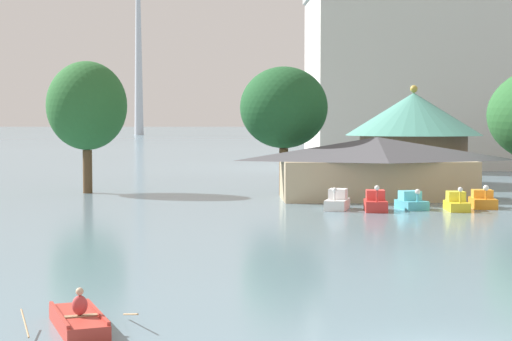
{
  "coord_description": "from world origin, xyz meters",
  "views": [
    {
      "loc": [
        -5.82,
        -21.0,
        5.89
      ],
      "look_at": [
        -3.79,
        23.2,
        3.37
      ],
      "focal_mm": 60.24,
      "sensor_mm": 36.0,
      "label": 1
    }
  ],
  "objects_px": {
    "pedal_boat_orange": "(483,201)",
    "shoreline_tree_tall_left": "(87,106)",
    "rowboat_with_rower": "(79,321)",
    "shoreline_tree_mid": "(284,108)",
    "pedal_boat_red": "(376,203)",
    "green_roof_pavilion": "(413,133)",
    "boathouse": "(377,167)",
    "pedal_boat_cyan": "(411,202)",
    "pedal_boat_yellow": "(456,203)",
    "pedal_boat_white": "(337,201)",
    "background_building_block": "(426,78)"
  },
  "relations": [
    {
      "from": "pedal_boat_cyan",
      "to": "pedal_boat_yellow",
      "type": "bearing_deg",
      "value": 58.68
    },
    {
      "from": "pedal_boat_cyan",
      "to": "shoreline_tree_tall_left",
      "type": "distance_m",
      "value": 28.41
    },
    {
      "from": "pedal_boat_cyan",
      "to": "background_building_block",
      "type": "height_order",
      "value": "background_building_block"
    },
    {
      "from": "rowboat_with_rower",
      "to": "green_roof_pavilion",
      "type": "distance_m",
      "value": 59.58
    },
    {
      "from": "pedal_boat_orange",
      "to": "shoreline_tree_tall_left",
      "type": "bearing_deg",
      "value": -107.97
    },
    {
      "from": "pedal_boat_white",
      "to": "pedal_boat_yellow",
      "type": "height_order",
      "value": "pedal_boat_yellow"
    },
    {
      "from": "shoreline_tree_mid",
      "to": "pedal_boat_cyan",
      "type": "bearing_deg",
      "value": -56.84
    },
    {
      "from": "rowboat_with_rower",
      "to": "shoreline_tree_mid",
      "type": "relative_size",
      "value": 0.35
    },
    {
      "from": "shoreline_tree_mid",
      "to": "pedal_boat_orange",
      "type": "bearing_deg",
      "value": -40.94
    },
    {
      "from": "pedal_boat_white",
      "to": "pedal_boat_cyan",
      "type": "relative_size",
      "value": 1.23
    },
    {
      "from": "rowboat_with_rower",
      "to": "pedal_boat_cyan",
      "type": "distance_m",
      "value": 36.89
    },
    {
      "from": "pedal_boat_white",
      "to": "background_building_block",
      "type": "bearing_deg",
      "value": 177.01
    },
    {
      "from": "pedal_boat_yellow",
      "to": "pedal_boat_orange",
      "type": "bearing_deg",
      "value": 130.42
    },
    {
      "from": "pedal_boat_cyan",
      "to": "shoreline_tree_tall_left",
      "type": "relative_size",
      "value": 0.24
    },
    {
      "from": "pedal_boat_orange",
      "to": "pedal_boat_white",
      "type": "bearing_deg",
      "value": -79.72
    },
    {
      "from": "pedal_boat_white",
      "to": "green_roof_pavilion",
      "type": "bearing_deg",
      "value": 171.97
    },
    {
      "from": "pedal_boat_cyan",
      "to": "shoreline_tree_tall_left",
      "type": "height_order",
      "value": "shoreline_tree_tall_left"
    },
    {
      "from": "pedal_boat_orange",
      "to": "shoreline_tree_tall_left",
      "type": "relative_size",
      "value": 0.26
    },
    {
      "from": "pedal_boat_white",
      "to": "background_building_block",
      "type": "height_order",
      "value": "background_building_block"
    },
    {
      "from": "boathouse",
      "to": "shoreline_tree_tall_left",
      "type": "distance_m",
      "value": 24.23
    },
    {
      "from": "rowboat_with_rower",
      "to": "pedal_boat_yellow",
      "type": "distance_m",
      "value": 37.43
    },
    {
      "from": "pedal_boat_white",
      "to": "green_roof_pavilion",
      "type": "xyz_separation_m",
      "value": [
        10.25,
        22.22,
        4.27
      ]
    },
    {
      "from": "pedal_boat_white",
      "to": "pedal_boat_cyan",
      "type": "height_order",
      "value": "pedal_boat_white"
    },
    {
      "from": "pedal_boat_white",
      "to": "shoreline_tree_tall_left",
      "type": "height_order",
      "value": "shoreline_tree_tall_left"
    },
    {
      "from": "pedal_boat_orange",
      "to": "shoreline_tree_tall_left",
      "type": "distance_m",
      "value": 32.5
    },
    {
      "from": "pedal_boat_yellow",
      "to": "shoreline_tree_mid",
      "type": "xyz_separation_m",
      "value": [
        -10.49,
        12.74,
        6.5
      ]
    },
    {
      "from": "pedal_boat_red",
      "to": "pedal_boat_cyan",
      "type": "xyz_separation_m",
      "value": [
        2.6,
        0.98,
        -0.06
      ]
    },
    {
      "from": "rowboat_with_rower",
      "to": "pedal_boat_yellow",
      "type": "bearing_deg",
      "value": -50.59
    },
    {
      "from": "pedal_boat_white",
      "to": "pedal_boat_orange",
      "type": "relative_size",
      "value": 1.13
    },
    {
      "from": "rowboat_with_rower",
      "to": "boathouse",
      "type": "bearing_deg",
      "value": -40.51
    },
    {
      "from": "pedal_boat_orange",
      "to": "shoreline_tree_tall_left",
      "type": "height_order",
      "value": "shoreline_tree_tall_left"
    },
    {
      "from": "pedal_boat_cyan",
      "to": "boathouse",
      "type": "bearing_deg",
      "value": 175.75
    },
    {
      "from": "rowboat_with_rower",
      "to": "boathouse",
      "type": "relative_size",
      "value": 0.24
    },
    {
      "from": "pedal_boat_red",
      "to": "pedal_boat_white",
      "type": "bearing_deg",
      "value": -108.53
    },
    {
      "from": "rowboat_with_rower",
      "to": "pedal_boat_white",
      "type": "bearing_deg",
      "value": -38.73
    },
    {
      "from": "pedal_boat_red",
      "to": "green_roof_pavilion",
      "type": "height_order",
      "value": "green_roof_pavilion"
    },
    {
      "from": "rowboat_with_rower",
      "to": "pedal_boat_white",
      "type": "distance_m",
      "value": 34.99
    },
    {
      "from": "boathouse",
      "to": "shoreline_tree_tall_left",
      "type": "xyz_separation_m",
      "value": [
        -22.73,
        6.99,
        4.68
      ]
    },
    {
      "from": "pedal_boat_red",
      "to": "green_roof_pavilion",
      "type": "bearing_deg",
      "value": 167.71
    },
    {
      "from": "pedal_boat_yellow",
      "to": "shoreline_tree_tall_left",
      "type": "xyz_separation_m",
      "value": [
        -26.52,
        15.14,
        6.67
      ]
    },
    {
      "from": "rowboat_with_rower",
      "to": "shoreline_tree_mid",
      "type": "xyz_separation_m",
      "value": [
        9.31,
        44.51,
        6.74
      ]
    },
    {
      "from": "green_roof_pavilion",
      "to": "background_building_block",
      "type": "height_order",
      "value": "background_building_block"
    },
    {
      "from": "pedal_boat_white",
      "to": "shoreline_tree_mid",
      "type": "bearing_deg",
      "value": -150.19
    },
    {
      "from": "pedal_boat_white",
      "to": "pedal_boat_red",
      "type": "bearing_deg",
      "value": 81.84
    },
    {
      "from": "boathouse",
      "to": "green_roof_pavilion",
      "type": "relative_size",
      "value": 1.21
    },
    {
      "from": "rowboat_with_rower",
      "to": "boathouse",
      "type": "xyz_separation_m",
      "value": [
        16.01,
        39.91,
        2.24
      ]
    },
    {
      "from": "pedal_boat_white",
      "to": "shoreline_tree_tall_left",
      "type": "xyz_separation_m",
      "value": [
        -18.73,
        14.04,
        6.62
      ]
    },
    {
      "from": "pedal_boat_red",
      "to": "pedal_boat_cyan",
      "type": "relative_size",
      "value": 1.11
    },
    {
      "from": "boathouse",
      "to": "shoreline_tree_mid",
      "type": "xyz_separation_m",
      "value": [
        -6.7,
        4.6,
        4.5
      ]
    },
    {
      "from": "shoreline_tree_mid",
      "to": "pedal_boat_yellow",
      "type": "bearing_deg",
      "value": -50.53
    }
  ]
}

